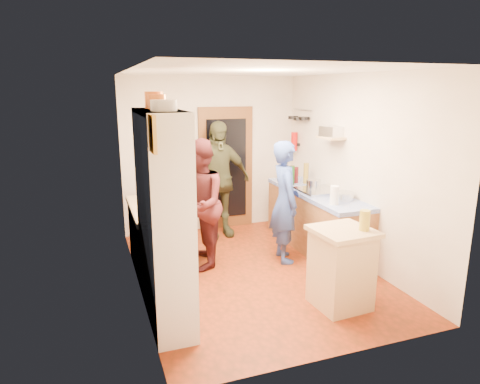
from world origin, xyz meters
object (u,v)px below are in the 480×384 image
right_counter_base (315,222)px  island_base (341,270)px  person_hob (288,202)px  person_back (218,180)px  hutch_body (164,220)px  person_left (201,204)px

right_counter_base → island_base: size_ratio=2.56×
person_hob → person_back: (-0.61, 1.34, 0.10)m
right_counter_base → island_base: bearing=-110.3°
hutch_body → right_counter_base: bearing=27.5°
island_base → right_counter_base: bearing=69.7°
hutch_body → island_base: bearing=-11.4°
person_back → island_base: bearing=-81.5°
hutch_body → island_base: size_ratio=2.56×
island_base → person_hob: bearing=89.4°
person_hob → island_base: bearing=-171.4°
right_counter_base → person_back: bearing=138.8°
right_counter_base → person_left: bearing=-178.9°
right_counter_base → person_hob: size_ratio=1.29×
hutch_body → person_left: (0.71, 1.27, -0.22)m
hutch_body → right_counter_base: hutch_body is taller
hutch_body → person_hob: hutch_body is taller
hutch_body → island_base: hutch_body is taller
person_left → person_back: size_ratio=0.93×
person_left → person_back: 1.24m
person_hob → person_back: bearing=33.6°
hutch_body → person_hob: (1.89, 1.03, -0.24)m
right_counter_base → person_back: (-1.21, 1.06, 0.53)m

